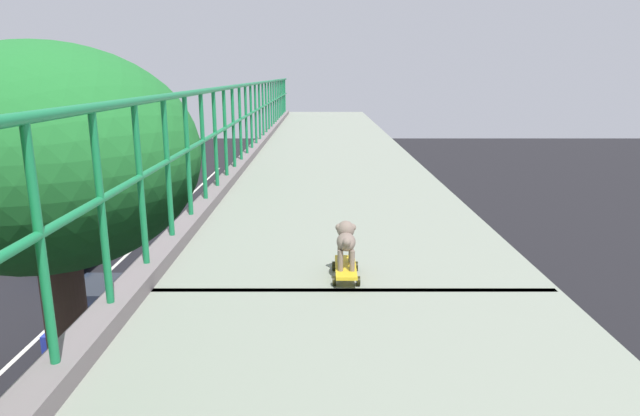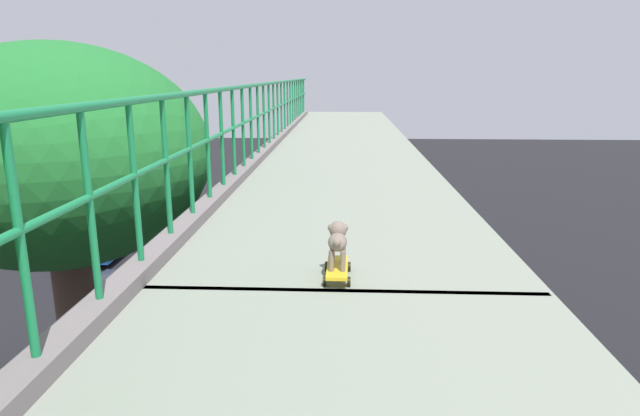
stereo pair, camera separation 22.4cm
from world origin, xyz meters
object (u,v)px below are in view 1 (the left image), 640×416
city_bus (109,194)px  small_dog (345,239)px  car_blue_fifth (108,310)px  toy_skateboard (345,268)px

city_bus → small_dog: bearing=-64.5°
car_blue_fifth → toy_skateboard: bearing=-59.6°
city_bus → toy_skateboard: 23.18m
small_dog → city_bus: bearing=115.5°
city_bus → small_dog: size_ratio=34.12×
toy_skateboard → small_dog: (0.00, 0.01, 0.21)m
car_blue_fifth → city_bus: size_ratio=0.36×
city_bus → small_dog: small_dog is taller
car_blue_fifth → toy_skateboard: size_ratio=8.86×
city_bus → small_dog: 23.20m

